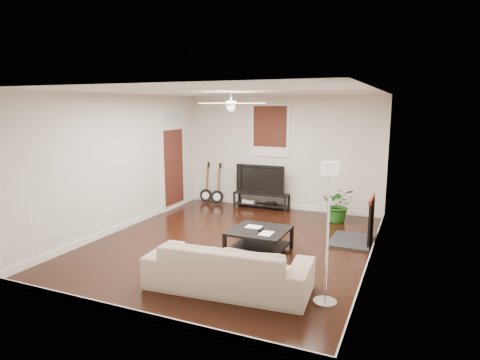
# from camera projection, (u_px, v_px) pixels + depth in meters

# --- Properties ---
(room) EXTENTS (5.01, 6.01, 2.81)m
(room) POSITION_uv_depth(u_px,v_px,m) (231.00, 170.00, 7.49)
(room) COLOR black
(room) RESTS_ON ground
(brick_accent) EXTENTS (0.02, 2.20, 2.80)m
(brick_accent) POSITION_uv_depth(u_px,v_px,m) (379.00, 171.00, 7.42)
(brick_accent) COLOR #9C4932
(brick_accent) RESTS_ON floor
(fireplace) EXTENTS (0.80, 1.10, 0.92)m
(fireplace) POSITION_uv_depth(u_px,v_px,m) (360.00, 219.00, 7.70)
(fireplace) COLOR black
(fireplace) RESTS_ON floor
(window_back) EXTENTS (1.00, 0.06, 1.30)m
(window_back) POSITION_uv_depth(u_px,v_px,m) (270.00, 130.00, 10.19)
(window_back) COLOR #36180E
(window_back) RESTS_ON wall_back
(door_left) EXTENTS (0.08, 1.00, 2.50)m
(door_left) POSITION_uv_depth(u_px,v_px,m) (173.00, 159.00, 10.19)
(door_left) COLOR white
(door_left) RESTS_ON wall_left
(tv_stand) EXTENTS (1.40, 0.37, 0.39)m
(tv_stand) POSITION_uv_depth(u_px,v_px,m) (261.00, 200.00, 10.39)
(tv_stand) COLOR black
(tv_stand) RESTS_ON floor
(tv) EXTENTS (1.26, 0.16, 0.72)m
(tv) POSITION_uv_depth(u_px,v_px,m) (262.00, 178.00, 10.31)
(tv) COLOR black
(tv) RESTS_ON tv_stand
(coffee_table) EXTENTS (0.99, 0.99, 0.41)m
(coffee_table) POSITION_uv_depth(u_px,v_px,m) (259.00, 241.00, 7.27)
(coffee_table) COLOR black
(coffee_table) RESTS_ON floor
(sofa) EXTENTS (2.38, 1.09, 0.67)m
(sofa) POSITION_uv_depth(u_px,v_px,m) (229.00, 266.00, 5.78)
(sofa) COLOR tan
(sofa) RESTS_ON floor
(floor_lamp) EXTENTS (0.34, 0.34, 1.89)m
(floor_lamp) POSITION_uv_depth(u_px,v_px,m) (328.00, 234.00, 5.23)
(floor_lamp) COLOR white
(floor_lamp) RESTS_ON floor
(potted_plant) EXTENTS (0.80, 0.72, 0.79)m
(potted_plant) POSITION_uv_depth(u_px,v_px,m) (339.00, 205.00, 9.10)
(potted_plant) COLOR #1E5D1A
(potted_plant) RESTS_ON floor
(guitar_left) EXTENTS (0.37, 0.28, 1.09)m
(guitar_left) POSITION_uv_depth(u_px,v_px,m) (206.00, 183.00, 10.91)
(guitar_left) COLOR black
(guitar_left) RESTS_ON floor
(guitar_right) EXTENTS (0.38, 0.31, 1.09)m
(guitar_right) POSITION_uv_depth(u_px,v_px,m) (217.00, 184.00, 10.75)
(guitar_right) COLOR black
(guitar_right) RESTS_ON floor
(ceiling_fan) EXTENTS (1.24, 1.24, 0.32)m
(ceiling_fan) POSITION_uv_depth(u_px,v_px,m) (231.00, 103.00, 7.27)
(ceiling_fan) COLOR white
(ceiling_fan) RESTS_ON ceiling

